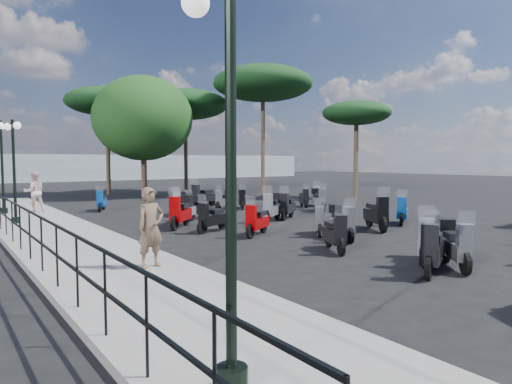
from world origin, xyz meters
TOP-DOWN VIEW (x-y plane):
  - ground at (0.00, 0.00)m, footprint 120.00×120.00m
  - sidewalk at (-6.50, 3.00)m, footprint 3.00×30.00m
  - railing at (-7.80, 2.80)m, footprint 0.04×26.04m
  - lamp_post_0 at (-7.25, -8.20)m, footprint 0.53×1.14m
  - lamp_post_1 at (-7.19, 6.14)m, footprint 0.44×1.05m
  - lamp_post_2 at (-7.16, 9.75)m, footprint 0.39×1.13m
  - woman at (-5.88, -2.91)m, footprint 0.67×0.50m
  - pedestrian_far at (-6.00, 9.62)m, footprint 0.86×0.67m
  - scooter_1 at (-1.10, -6.27)m, footprint 1.62×0.98m
  - scooter_2 at (-1.32, -0.28)m, footprint 1.41×1.00m
  - scooter_3 at (-2.06, 1.22)m, footprint 1.49×0.82m
  - scooter_4 at (-2.52, 2.61)m, footprint 1.41×1.44m
  - scooter_5 at (-3.18, 9.56)m, footprint 0.83×1.47m
  - scooter_6 at (-0.19, -5.59)m, footprint 1.59×1.00m
  - scooter_7 at (-1.08, -3.44)m, footprint 0.91×1.46m
  - scooter_8 at (0.34, -2.32)m, footprint 0.91×1.55m
  - scooter_9 at (-1.76, 3.86)m, footprint 1.41×1.06m
  - scooter_10 at (-0.90, 4.49)m, footprint 1.37×0.91m
  - scooter_11 at (-0.91, 5.92)m, footprint 1.20×1.31m
  - scooter_13 at (-0.25, -6.27)m, footprint 1.19×1.39m
  - scooter_14 at (0.38, -1.28)m, footprint 1.07×1.20m
  - scooter_15 at (1.15, 2.13)m, footprint 1.54×1.18m
  - scooter_16 at (2.09, 2.38)m, footprint 1.44×1.12m
  - scooter_17 at (1.55, 8.41)m, footprint 1.80×0.84m
  - scooter_20 at (2.73, -1.62)m, footprint 1.09×1.68m
  - scooter_21 at (5.06, 3.69)m, footprint 0.99×1.57m
  - scooter_22 at (1.92, 7.04)m, footprint 1.33×0.90m
  - scooter_23 at (2.75, 6.67)m, footprint 0.93×1.38m
  - scooter_27 at (4.59, -1.26)m, footprint 1.44×1.05m
  - scooter_28 at (5.72, 5.50)m, footprint 0.88×1.35m
  - scooter_29 at (6.78, 5.55)m, footprint 1.42×1.03m
  - broadleaf_tree at (1.44, 15.97)m, footprint 6.28×6.28m
  - pine_0 at (5.99, 19.15)m, footprint 6.43×6.43m
  - pine_1 at (8.95, 13.43)m, footprint 6.78×6.78m
  - pine_2 at (0.34, 19.66)m, footprint 5.59×5.59m
  - pine_3 at (12.01, 7.80)m, footprint 4.26×4.26m
  - distant_hills at (0.00, 45.00)m, footprint 70.00×8.00m

SIDE VIEW (x-z plane):
  - ground at x=0.00m, z-range 0.00..0.00m
  - sidewalk at x=-6.50m, z-range 0.00..0.15m
  - scooter_28 at x=5.72m, z-range -0.18..1.02m
  - scooter_14 at x=0.38m, z-range -0.18..1.02m
  - scooter_5 at x=-3.18m, z-range -0.19..1.06m
  - scooter_3 at x=-2.06m, z-range -0.19..1.07m
  - scooter_7 at x=-1.08m, z-range -0.20..1.09m
  - scooter_22 at x=1.92m, z-range -0.15..1.04m
  - scooter_2 at x=-1.32m, z-range -0.20..1.10m
  - scooter_10 at x=-0.90m, z-range -0.15..1.06m
  - scooter_29 at x=6.78m, z-range -0.20..1.11m
  - scooter_23 at x=2.75m, z-range -0.15..1.07m
  - scooter_27 at x=4.59m, z-range -0.20..1.13m
  - scooter_16 at x=2.09m, z-range -0.21..1.16m
  - scooter_9 at x=-1.76m, z-range -0.16..1.13m
  - scooter_11 at x=-0.91m, z-range -0.16..1.13m
  - scooter_1 at x=-1.10m, z-range -0.22..1.19m
  - scooter_8 at x=0.34m, z-range -0.16..1.16m
  - scooter_13 at x=-0.25m, z-range -0.16..1.17m
  - scooter_21 at x=5.06m, z-range -0.17..1.19m
  - scooter_17 at x=1.55m, z-range -0.23..1.26m
  - scooter_20 at x=2.73m, z-range -0.23..1.27m
  - scooter_6 at x=-0.19m, z-range -0.17..1.21m
  - scooter_15 at x=1.15m, z-range -0.17..1.24m
  - scooter_4 at x=-2.52m, z-range -0.18..1.28m
  - railing at x=-7.80m, z-range 0.35..1.45m
  - woman at x=-5.88m, z-range 0.15..1.81m
  - pedestrian_far at x=-6.00m, z-range 0.15..1.89m
  - distant_hills at x=0.00m, z-range 0.00..3.00m
  - lamp_post_1 at x=-7.19m, z-range 0.41..4.03m
  - lamp_post_2 at x=-7.16m, z-range 0.42..4.27m
  - lamp_post_0 at x=-7.25m, z-range 0.43..4.42m
  - broadleaf_tree at x=1.44m, z-range 1.16..8.82m
  - pine_3 at x=12.01m, z-range 2.23..8.26m
  - pine_2 at x=0.34m, z-range 2.67..10.01m
  - pine_0 at x=5.99m, z-range 2.67..10.29m
  - pine_1 at x=8.95m, z-range 3.16..11.89m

